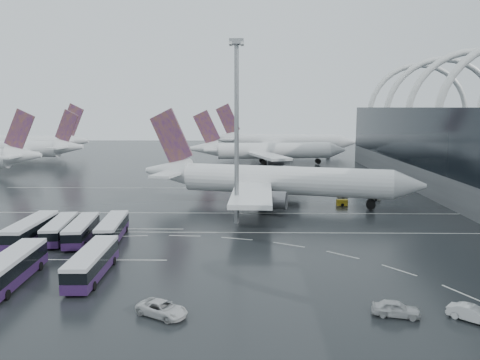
{
  "coord_description": "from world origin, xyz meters",
  "views": [
    {
      "loc": [
        0.66,
        -75.3,
        20.01
      ],
      "look_at": [
        -0.7,
        8.3,
        7.0
      ],
      "focal_mm": 35.0,
      "sensor_mm": 36.0,
      "label": 1
    }
  ],
  "objects_px": {
    "airliner_gate_c": "(280,142)",
    "jet_remote_mid": "(30,149)",
    "van_curve_b": "(396,308)",
    "airliner_main": "(271,181)",
    "bus_row_near_b": "(60,229)",
    "bus_row_near_c": "(82,230)",
    "gse_cart_belly_d": "(375,198)",
    "bus_row_near_d": "(112,228)",
    "bus_row_far_a": "(11,268)",
    "van_curve_c": "(472,314)",
    "gse_cart_belly_b": "(342,194)",
    "jet_remote_far": "(33,143)",
    "bus_row_far_c": "(92,262)",
    "bus_row_near_a": "(31,230)",
    "floodlight_mast": "(237,110)",
    "airliner_gate_b": "(266,151)",
    "van_curve_a": "(162,309)",
    "gse_cart_belly_a": "(342,202)"
  },
  "relations": [
    {
      "from": "airliner_gate_c",
      "to": "jet_remote_mid",
      "type": "bearing_deg",
      "value": -152.95
    },
    {
      "from": "jet_remote_mid",
      "to": "van_curve_b",
      "type": "distance_m",
      "value": 157.67
    },
    {
      "from": "airliner_main",
      "to": "bus_row_near_b",
      "type": "xyz_separation_m",
      "value": [
        -33.61,
        -26.9,
        -3.35
      ]
    },
    {
      "from": "bus_row_near_c",
      "to": "airliner_gate_c",
      "type": "bearing_deg",
      "value": -22.39
    },
    {
      "from": "bus_row_near_b",
      "to": "bus_row_near_c",
      "type": "bearing_deg",
      "value": -108.33
    },
    {
      "from": "bus_row_near_b",
      "to": "jet_remote_mid",
      "type": "bearing_deg",
      "value": 20.2
    },
    {
      "from": "airliner_gate_c",
      "to": "gse_cart_belly_d",
      "type": "distance_m",
      "value": 100.7
    },
    {
      "from": "bus_row_near_b",
      "to": "bus_row_near_d",
      "type": "xyz_separation_m",
      "value": [
        8.05,
        0.1,
        0.1
      ]
    },
    {
      "from": "airliner_gate_c",
      "to": "bus_row_far_a",
      "type": "xyz_separation_m",
      "value": [
        -40.78,
        -149.2,
        -3.55
      ]
    },
    {
      "from": "van_curve_c",
      "to": "gse_cart_belly_b",
      "type": "bearing_deg",
      "value": 41.75
    },
    {
      "from": "jet_remote_far",
      "to": "bus_row_far_c",
      "type": "height_order",
      "value": "jet_remote_far"
    },
    {
      "from": "jet_remote_mid",
      "to": "bus_row_near_b",
      "type": "distance_m",
      "value": 112.74
    },
    {
      "from": "bus_row_near_d",
      "to": "gse_cart_belly_d",
      "type": "xyz_separation_m",
      "value": [
        48.41,
        31.2,
        -1.17
      ]
    },
    {
      "from": "bus_row_near_b",
      "to": "bus_row_near_d",
      "type": "relative_size",
      "value": 0.95
    },
    {
      "from": "airliner_gate_c",
      "to": "bus_row_near_b",
      "type": "distance_m",
      "value": 137.67
    },
    {
      "from": "bus_row_near_a",
      "to": "bus_row_near_b",
      "type": "relative_size",
      "value": 1.12
    },
    {
      "from": "floodlight_mast",
      "to": "airliner_main",
      "type": "bearing_deg",
      "value": 67.07
    },
    {
      "from": "airliner_gate_c",
      "to": "bus_row_near_c",
      "type": "height_order",
      "value": "airliner_gate_c"
    },
    {
      "from": "bus_row_far_a",
      "to": "airliner_gate_c",
      "type": "bearing_deg",
      "value": -18.12
    },
    {
      "from": "bus_row_near_a",
      "to": "bus_row_near_c",
      "type": "bearing_deg",
      "value": -84.73
    },
    {
      "from": "bus_row_near_c",
      "to": "gse_cart_belly_d",
      "type": "height_order",
      "value": "bus_row_near_c"
    },
    {
      "from": "bus_row_near_d",
      "to": "gse_cart_belly_b",
      "type": "xyz_separation_m",
      "value": [
        42.05,
        34.92,
        -1.14
      ]
    },
    {
      "from": "airliner_main",
      "to": "bus_row_near_a",
      "type": "relative_size",
      "value": 4.24
    },
    {
      "from": "bus_row_near_b",
      "to": "gse_cart_belly_b",
      "type": "distance_m",
      "value": 61.14
    },
    {
      "from": "airliner_gate_b",
      "to": "bus_row_near_d",
      "type": "height_order",
      "value": "airliner_gate_b"
    },
    {
      "from": "bus_row_near_a",
      "to": "van_curve_a",
      "type": "relative_size",
      "value": 2.6
    },
    {
      "from": "van_curve_a",
      "to": "airliner_gate_c",
      "type": "bearing_deg",
      "value": 21.71
    },
    {
      "from": "airliner_main",
      "to": "bus_row_near_d",
      "type": "xyz_separation_m",
      "value": [
        -25.56,
        -26.8,
        -3.25
      ]
    },
    {
      "from": "airliner_gate_b",
      "to": "bus_row_near_b",
      "type": "height_order",
      "value": "airliner_gate_b"
    },
    {
      "from": "airliner_main",
      "to": "bus_row_near_c",
      "type": "xyz_separation_m",
      "value": [
        -29.99,
        -27.64,
        -3.29
      ]
    },
    {
      "from": "jet_remote_far",
      "to": "bus_row_near_d",
      "type": "relative_size",
      "value": 3.84
    },
    {
      "from": "jet_remote_mid",
      "to": "bus_row_far_a",
      "type": "relative_size",
      "value": 3.16
    },
    {
      "from": "gse_cart_belly_d",
      "to": "bus_row_near_c",
      "type": "bearing_deg",
      "value": -148.77
    },
    {
      "from": "airliner_main",
      "to": "van_curve_c",
      "type": "relative_size",
      "value": 13.06
    },
    {
      "from": "van_curve_b",
      "to": "gse_cart_belly_a",
      "type": "xyz_separation_m",
      "value": [
        5.13,
        51.9,
        -0.17
      ]
    },
    {
      "from": "bus_row_far_a",
      "to": "van_curve_a",
      "type": "xyz_separation_m",
      "value": [
        18.73,
        -7.97,
        -1.16
      ]
    },
    {
      "from": "airliner_main",
      "to": "van_curve_c",
      "type": "distance_m",
      "value": 56.4
    },
    {
      "from": "jet_remote_far",
      "to": "gse_cart_belly_b",
      "type": "relative_size",
      "value": 23.08
    },
    {
      "from": "van_curve_a",
      "to": "gse_cart_belly_d",
      "type": "bearing_deg",
      "value": -2.34
    },
    {
      "from": "bus_row_near_d",
      "to": "floodlight_mast",
      "type": "distance_m",
      "value": 28.02
    },
    {
      "from": "bus_row_near_b",
      "to": "bus_row_far_c",
      "type": "distance_m",
      "value": 18.82
    },
    {
      "from": "jet_remote_far",
      "to": "bus_row_far_a",
      "type": "xyz_separation_m",
      "value": [
        60.2,
        -138.05,
        -3.7
      ]
    },
    {
      "from": "airliner_main",
      "to": "gse_cart_belly_d",
      "type": "bearing_deg",
      "value": 25.01
    },
    {
      "from": "bus_row_near_d",
      "to": "bus_row_near_b",
      "type": "bearing_deg",
      "value": 85.7
    },
    {
      "from": "airliner_gate_c",
      "to": "gse_cart_belly_d",
      "type": "xyz_separation_m",
      "value": [
        13.98,
        -99.6,
        -4.88
      ]
    },
    {
      "from": "jet_remote_far",
      "to": "van_curve_a",
      "type": "distance_m",
      "value": 166.06
    },
    {
      "from": "airliner_main",
      "to": "jet_remote_mid",
      "type": "xyz_separation_m",
      "value": [
        -84.7,
        73.55,
        0.04
      ]
    },
    {
      "from": "airliner_gate_b",
      "to": "gse_cart_belly_a",
      "type": "relative_size",
      "value": 25.09
    },
    {
      "from": "bus_row_near_a",
      "to": "bus_row_far_c",
      "type": "relative_size",
      "value": 1.03
    },
    {
      "from": "airliner_gate_c",
      "to": "airliner_main",
      "type": "bearing_deg",
      "value": -85.86
    }
  ]
}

